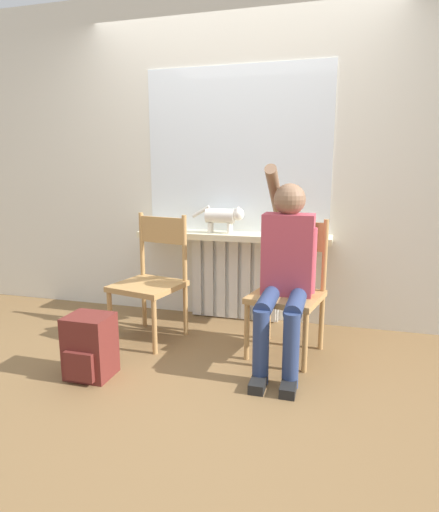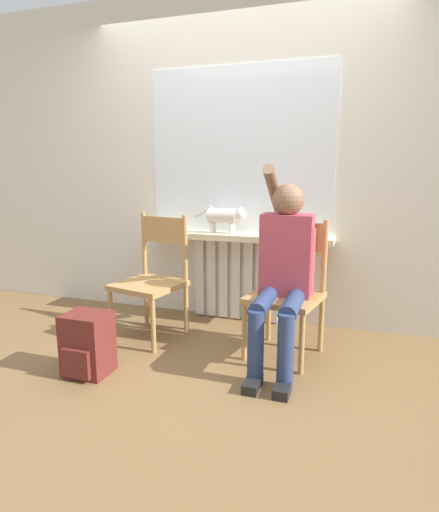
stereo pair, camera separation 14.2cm
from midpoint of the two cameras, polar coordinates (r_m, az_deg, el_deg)
name	(u,v)px [view 2 (the right image)]	position (r m, az deg, el deg)	size (l,w,h in m)	color
ground_plane	(186,378)	(2.79, -2.98, -15.92)	(12.00, 12.00, 0.00)	brown
wall_with_window	(240,161)	(3.65, 3.95, 12.53)	(7.00, 0.06, 2.70)	silver
radiator	(237,279)	(3.69, 3.44, -3.04)	(0.77, 0.08, 0.71)	silver
windowsill	(234,236)	(3.53, 3.15, 2.63)	(1.60, 0.27, 0.05)	beige
window_glass	(239,151)	(3.62, 3.83, 13.83)	(1.54, 0.01, 1.33)	white
chair_left	(152,277)	(3.31, -7.73, -2.83)	(0.54, 0.54, 0.95)	#B2844C
chair_right	(287,289)	(3.01, 10.40, -4.35)	(0.54, 0.54, 0.95)	#B2844C
person	(284,266)	(2.84, 9.97, -1.29)	(0.36, 1.03, 1.32)	navy
cat	(226,216)	(3.51, 2.02, 5.33)	(0.45, 0.12, 0.23)	silver
backpack	(87,344)	(2.86, -15.84, -11.27)	(0.27, 0.27, 0.40)	maroon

